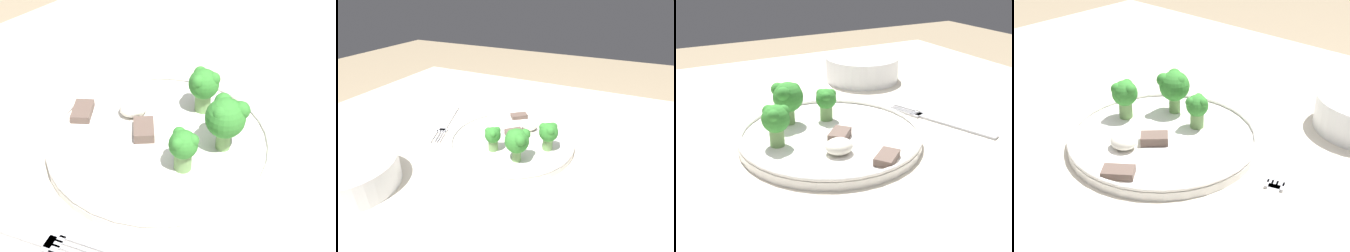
% 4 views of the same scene
% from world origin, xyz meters
% --- Properties ---
extents(table, '(1.22, 0.95, 0.71)m').
position_xyz_m(table, '(0.00, 0.00, 0.62)').
color(table, beige).
rests_on(table, ground_plane).
extents(dinner_plate, '(0.27, 0.27, 0.02)m').
position_xyz_m(dinner_plate, '(0.04, -0.04, 0.72)').
color(dinner_plate, white).
rests_on(dinner_plate, table).
extents(fork, '(0.09, 0.19, 0.00)m').
position_xyz_m(fork, '(0.23, -0.07, 0.71)').
color(fork, '#B2B2B7').
rests_on(fork, table).
extents(cream_bowl, '(0.16, 0.16, 0.05)m').
position_xyz_m(cream_bowl, '(0.24, 0.20, 0.73)').
color(cream_bowl, white).
rests_on(cream_bowl, table).
extents(broccoli_floret_near_rim_left, '(0.05, 0.05, 0.07)m').
position_xyz_m(broccoli_floret_near_rim_left, '(-0.00, 0.02, 0.77)').
color(broccoli_floret_near_rim_left, '#709E56').
rests_on(broccoli_floret_near_rim_left, dinner_plate).
extents(broccoli_floret_center_left, '(0.04, 0.04, 0.06)m').
position_xyz_m(broccoli_floret_center_left, '(-0.04, -0.04, 0.76)').
color(broccoli_floret_center_left, '#709E56').
rests_on(broccoli_floret_center_left, dinner_plate).
extents(broccoli_floret_back_left, '(0.03, 0.03, 0.05)m').
position_xyz_m(broccoli_floret_back_left, '(0.06, 0.01, 0.75)').
color(broccoli_floret_back_left, '#709E56').
rests_on(broccoli_floret_back_left, dinner_plate).
extents(meat_slice_front_slice, '(0.05, 0.05, 0.01)m').
position_xyz_m(meat_slice_front_slice, '(0.04, -0.06, 0.73)').
color(meat_slice_front_slice, brown).
rests_on(meat_slice_front_slice, dinner_plate).
extents(meat_slice_middle_slice, '(0.05, 0.04, 0.01)m').
position_xyz_m(meat_slice_middle_slice, '(0.07, -0.15, 0.73)').
color(meat_slice_middle_slice, brown).
rests_on(meat_slice_middle_slice, dinner_plate).
extents(sauce_dollop, '(0.04, 0.03, 0.02)m').
position_xyz_m(sauce_dollop, '(0.02, -0.10, 0.73)').
color(sauce_dollop, silver).
rests_on(sauce_dollop, dinner_plate).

